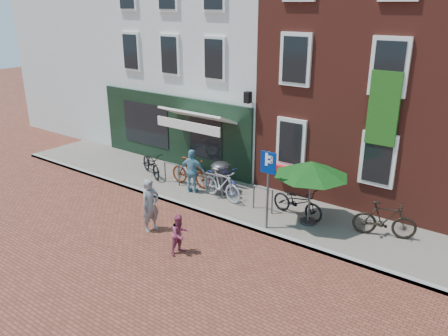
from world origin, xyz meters
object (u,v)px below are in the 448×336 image
Objects in this scene: bicycle_0 at (151,164)px; bicycle_2 at (221,179)px; parasol at (312,166)px; cafe_person at (192,171)px; bicycle_5 at (385,220)px; boy at (180,234)px; litter_bin at (221,176)px; parking_sign at (268,176)px; bicycle_1 at (191,172)px; woman at (151,205)px; bicycle_3 at (221,184)px; bicycle_4 at (298,202)px.

bicycle_0 is 1.00× the size of bicycle_2.
cafe_person is at bearing -176.59° from parasol.
cafe_person is 6.64m from bicycle_5.
bicycle_5 is at bearing -36.16° from boy.
parking_sign reaches higher than litter_bin.
woman is at bearing -162.00° from bicycle_1.
parasol is 2.59m from bicycle_5.
litter_bin is 3.27m from parking_sign.
parking_sign is (2.77, -1.38, 1.04)m from litter_bin.
parasol is at bearing -79.00° from bicycle_3.
litter_bin is at bearing 174.89° from parasol.
bicycle_1 is at bearing 162.96° from parking_sign.
woman is 1.43× the size of boy.
woman is at bearing 82.83° from boy.
bicycle_1 is at bearing 88.30° from bicycle_3.
bicycle_1 is 1.66m from bicycle_3.
parking_sign is 1.32× the size of bicycle_4.
litter_bin reaches higher than boy.
bicycle_5 is (5.84, 3.61, -0.19)m from woman.
bicycle_4 is 2.67m from bicycle_5.
bicycle_0 is at bearing 53.17° from woman.
woman is 6.87m from bicycle_5.
bicycle_5 is (9.00, 0.45, 0.05)m from bicycle_0.
parking_sign reaches higher than boy.
boy is (-2.10, -3.57, -1.40)m from parasol.
bicycle_4 is at bearing -62.34° from bicycle_0.
bicycle_5 is at bearing -89.24° from bicycle_1.
bicycle_0 is 1.03× the size of bicycle_5.
litter_bin is at bearing -160.35° from cafe_person.
bicycle_0 is (-2.41, 0.34, -0.32)m from cafe_person.
boy reaches higher than bicycle_4.
bicycle_4 is at bearing -78.77° from bicycle_2.
cafe_person is at bearing -136.73° from bicycle_1.
cafe_person is 1.07m from bicycle_2.
bicycle_2 is at bearing -81.40° from bicycle_1.
boy is at bearing -116.36° from parking_sign.
boy is (-1.24, -2.51, -1.20)m from parking_sign.
bicycle_3 is (-3.25, -0.13, -1.34)m from parasol.
boy reaches higher than bicycle_2.
parking_sign is 1.32× the size of bicycle_2.
bicycle_1 is at bearing 46.52° from boy.
cafe_person is at bearing 167.47° from parking_sign.
woman is at bearing -140.14° from parasol.
boy is 4.66m from bicycle_1.
bicycle_1 is 1.24m from bicycle_2.
litter_bin reaches higher than bicycle_2.
cafe_person is at bearing 105.33° from bicycle_3.
cafe_person is at bearing 45.18° from boy.
woman is 4.61m from bicycle_4.
bicycle_3 is at bearing -102.56° from bicycle_1.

